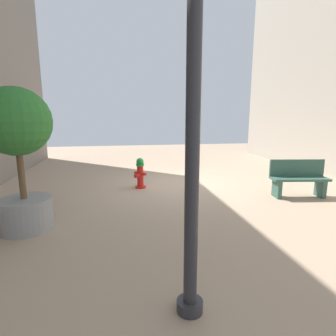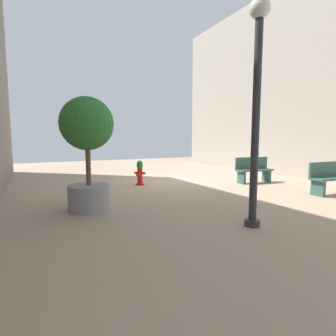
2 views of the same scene
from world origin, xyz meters
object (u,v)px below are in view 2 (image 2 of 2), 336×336
(fire_hydrant, at_px, (140,173))
(bench_far, at_px, (330,178))
(bench_near, at_px, (253,170))
(planter_tree, at_px, (87,142))
(street_lamp, at_px, (257,89))

(fire_hydrant, height_order, bench_far, bench_far)
(fire_hydrant, bearing_deg, bench_near, 158.36)
(fire_hydrant, xyz_separation_m, bench_far, (-4.33, 4.15, 0.05))
(planter_tree, bearing_deg, street_lamp, 133.04)
(bench_far, distance_m, planter_tree, 6.89)
(bench_near, height_order, bench_far, same)
(bench_far, bearing_deg, street_lamp, 12.95)
(bench_near, bearing_deg, bench_far, 98.50)
(planter_tree, bearing_deg, bench_far, 166.28)
(fire_hydrant, bearing_deg, street_lamp, 91.47)
(bench_near, xyz_separation_m, street_lamp, (3.82, 3.55, 1.99))
(bench_near, relative_size, planter_tree, 0.58)
(bench_far, xyz_separation_m, planter_tree, (6.61, -1.62, 1.07))
(bench_near, distance_m, street_lamp, 5.58)
(planter_tree, bearing_deg, bench_near, -171.18)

